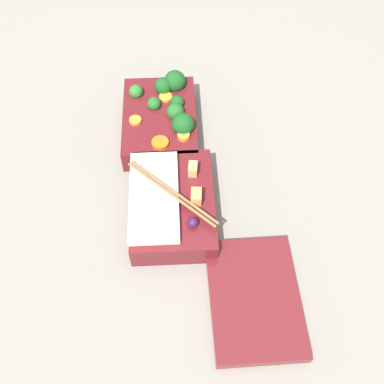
# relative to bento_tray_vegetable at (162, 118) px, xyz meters

# --- Properties ---
(ground_plane) EXTENTS (3.00, 3.00, 0.00)m
(ground_plane) POSITION_rel_bento_tray_vegetable_xyz_m (0.10, -0.01, -0.03)
(ground_plane) COLOR gray
(bento_tray_vegetable) EXTENTS (0.20, 0.14, 0.08)m
(bento_tray_vegetable) POSITION_rel_bento_tray_vegetable_xyz_m (0.00, 0.00, 0.00)
(bento_tray_vegetable) COLOR maroon
(bento_tray_vegetable) RESTS_ON ground_plane
(bento_tray_rice) EXTENTS (0.20, 0.15, 0.07)m
(bento_tray_rice) POSITION_rel_bento_tray_vegetable_xyz_m (0.20, 0.01, -0.00)
(bento_tray_rice) COLOR maroon
(bento_tray_rice) RESTS_ON ground_plane
(bento_lid) EXTENTS (0.20, 0.14, 0.02)m
(bento_lid) POSITION_rel_bento_tray_vegetable_xyz_m (0.36, 0.14, -0.02)
(bento_lid) COLOR maroon
(bento_lid) RESTS_ON ground_plane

